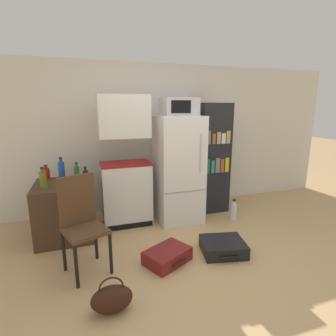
{
  "coord_description": "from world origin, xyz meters",
  "views": [
    {
      "loc": [
        -1.19,
        -2.36,
        1.73
      ],
      "look_at": [
        -0.15,
        0.85,
        0.94
      ],
      "focal_mm": 28.0,
      "sensor_mm": 36.0,
      "label": 1
    }
  ],
  "objects_px": {
    "suitcase_large_flat": "(167,256)",
    "bottle_blue_soda": "(62,170)",
    "water_bottle_front": "(234,211)",
    "bottle_olive_oil": "(43,180)",
    "handbag": "(112,299)",
    "suitcase_small_flat": "(223,247)",
    "refrigerator": "(179,169)",
    "kitchen_hutch": "(126,168)",
    "microwave": "(179,107)",
    "bottle_wine_dark": "(86,178)",
    "bottle_green_tall": "(77,174)",
    "side_table": "(65,210)",
    "bookshelf": "(213,159)",
    "bowl": "(68,184)",
    "chair": "(81,217)",
    "bottle_ketchup_red": "(46,173)"
  },
  "relations": [
    {
      "from": "bookshelf",
      "to": "suitcase_large_flat",
      "type": "relative_size",
      "value": 3.0
    },
    {
      "from": "side_table",
      "to": "bookshelf",
      "type": "bearing_deg",
      "value": 5.53
    },
    {
      "from": "bookshelf",
      "to": "suitcase_large_flat",
      "type": "xyz_separation_m",
      "value": [
        -1.2,
        -1.26,
        -0.82
      ]
    },
    {
      "from": "bowl",
      "to": "suitcase_large_flat",
      "type": "bearing_deg",
      "value": -41.34
    },
    {
      "from": "bottle_green_tall",
      "to": "suitcase_small_flat",
      "type": "xyz_separation_m",
      "value": [
        1.64,
        -1.08,
        -0.78
      ]
    },
    {
      "from": "refrigerator",
      "to": "suitcase_large_flat",
      "type": "distance_m",
      "value": 1.42
    },
    {
      "from": "bookshelf",
      "to": "chair",
      "type": "distance_m",
      "value": 2.38
    },
    {
      "from": "bottle_green_tall",
      "to": "handbag",
      "type": "bearing_deg",
      "value": -81.21
    },
    {
      "from": "suitcase_large_flat",
      "to": "bottle_blue_soda",
      "type": "bearing_deg",
      "value": 105.1
    },
    {
      "from": "refrigerator",
      "to": "bottle_green_tall",
      "type": "xyz_separation_m",
      "value": [
        -1.47,
        -0.04,
        0.06
      ]
    },
    {
      "from": "side_table",
      "to": "chair",
      "type": "distance_m",
      "value": 0.91
    },
    {
      "from": "bottle_green_tall",
      "to": "suitcase_large_flat",
      "type": "bearing_deg",
      "value": -48.74
    },
    {
      "from": "suitcase_large_flat",
      "to": "water_bottle_front",
      "type": "xyz_separation_m",
      "value": [
        1.35,
        0.8,
        0.06
      ]
    },
    {
      "from": "bowl",
      "to": "bookshelf",
      "type": "bearing_deg",
      "value": 8.64
    },
    {
      "from": "bottle_wine_dark",
      "to": "bottle_green_tall",
      "type": "distance_m",
      "value": 0.25
    },
    {
      "from": "suitcase_small_flat",
      "to": "handbag",
      "type": "relative_size",
      "value": 1.61
    },
    {
      "from": "bottle_wine_dark",
      "to": "bottle_green_tall",
      "type": "xyz_separation_m",
      "value": [
        -0.11,
        0.23,
        0.01
      ]
    },
    {
      "from": "side_table",
      "to": "bottle_ketchup_red",
      "type": "bearing_deg",
      "value": 125.47
    },
    {
      "from": "bookshelf",
      "to": "bottle_olive_oil",
      "type": "xyz_separation_m",
      "value": [
        -2.52,
        -0.42,
        -0.03
      ]
    },
    {
      "from": "bottle_blue_soda",
      "to": "suitcase_small_flat",
      "type": "xyz_separation_m",
      "value": [
        1.84,
        -1.24,
        -0.81
      ]
    },
    {
      "from": "bookshelf",
      "to": "water_bottle_front",
      "type": "distance_m",
      "value": 0.9
    },
    {
      "from": "bottle_wine_dark",
      "to": "suitcase_large_flat",
      "type": "bearing_deg",
      "value": -45.45
    },
    {
      "from": "handbag",
      "to": "water_bottle_front",
      "type": "distance_m",
      "value": 2.45
    },
    {
      "from": "microwave",
      "to": "side_table",
      "type": "bearing_deg",
      "value": -177.74
    },
    {
      "from": "kitchen_hutch",
      "to": "refrigerator",
      "type": "relative_size",
      "value": 1.18
    },
    {
      "from": "bookshelf",
      "to": "bottle_green_tall",
      "type": "xyz_separation_m",
      "value": [
        -2.14,
        -0.2,
        -0.04
      ]
    },
    {
      "from": "refrigerator",
      "to": "bottle_blue_soda",
      "type": "xyz_separation_m",
      "value": [
        -1.67,
        0.13,
        0.08
      ]
    },
    {
      "from": "kitchen_hutch",
      "to": "refrigerator",
      "type": "xyz_separation_m",
      "value": [
        0.79,
        -0.09,
        -0.06
      ]
    },
    {
      "from": "bottle_ketchup_red",
      "to": "bottle_olive_oil",
      "type": "relative_size",
      "value": 0.72
    },
    {
      "from": "refrigerator",
      "to": "bookshelf",
      "type": "xyz_separation_m",
      "value": [
        0.67,
        0.16,
        0.09
      ]
    },
    {
      "from": "bottle_wine_dark",
      "to": "bottle_green_tall",
      "type": "relative_size",
      "value": 0.93
    },
    {
      "from": "bottle_green_tall",
      "to": "bowl",
      "type": "relative_size",
      "value": 1.84
    },
    {
      "from": "bowl",
      "to": "bottle_wine_dark",
      "type": "bearing_deg",
      "value": -20.84
    },
    {
      "from": "water_bottle_front",
      "to": "microwave",
      "type": "bearing_deg",
      "value": 159.85
    },
    {
      "from": "bookshelf",
      "to": "bottle_blue_soda",
      "type": "bearing_deg",
      "value": -179.19
    },
    {
      "from": "kitchen_hutch",
      "to": "bottle_green_tall",
      "type": "relative_size",
      "value": 7.1
    },
    {
      "from": "kitchen_hutch",
      "to": "suitcase_large_flat",
      "type": "height_order",
      "value": "kitchen_hutch"
    },
    {
      "from": "bowl",
      "to": "chair",
      "type": "relative_size",
      "value": 0.14
    },
    {
      "from": "microwave",
      "to": "bottle_wine_dark",
      "type": "bearing_deg",
      "value": -168.86
    },
    {
      "from": "handbag",
      "to": "suitcase_small_flat",
      "type": "bearing_deg",
      "value": 21.29
    },
    {
      "from": "kitchen_hutch",
      "to": "chair",
      "type": "height_order",
      "value": "kitchen_hutch"
    },
    {
      "from": "side_table",
      "to": "microwave",
      "type": "distance_m",
      "value": 2.14
    },
    {
      "from": "chair",
      "to": "kitchen_hutch",
      "type": "bearing_deg",
      "value": 36.39
    },
    {
      "from": "side_table",
      "to": "bottle_wine_dark",
      "type": "bearing_deg",
      "value": -33.89
    },
    {
      "from": "water_bottle_front",
      "to": "bottle_olive_oil",
      "type": "bearing_deg",
      "value": 179.05
    },
    {
      "from": "refrigerator",
      "to": "bottle_olive_oil",
      "type": "distance_m",
      "value": 1.87
    },
    {
      "from": "suitcase_small_flat",
      "to": "suitcase_large_flat",
      "type": "bearing_deg",
      "value": -169.69
    },
    {
      "from": "bottle_olive_oil",
      "to": "suitcase_small_flat",
      "type": "bearing_deg",
      "value": -23.06
    },
    {
      "from": "kitchen_hutch",
      "to": "chair",
      "type": "bearing_deg",
      "value": -122.35
    },
    {
      "from": "microwave",
      "to": "bowl",
      "type": "xyz_separation_m",
      "value": [
        -1.58,
        -0.18,
        -0.97
      ]
    }
  ]
}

